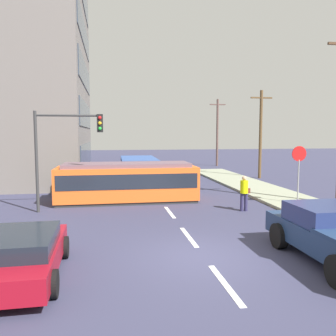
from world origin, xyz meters
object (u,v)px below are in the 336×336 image
object	(u,v)px
pedestrian_crossing	(244,191)
utility_pole_mid	(261,133)
streetcar_tram	(127,182)
parked_sedan_mid	(74,181)
stop_sign	(299,163)
traffic_light_mast	(65,141)
utility_pole_far	(217,131)
parked_sedan_near	(21,254)
city_bus	(139,169)

from	to	relation	value
pedestrian_crossing	utility_pole_mid	world-z (taller)	utility_pole_mid
streetcar_tram	utility_pole_mid	size ratio (longest dim) A/B	1.04
pedestrian_crossing	parked_sedan_mid	xyz separation A→B (m)	(-8.45, 7.27, -0.32)
parked_sedan_mid	stop_sign	world-z (taller)	stop_sign
streetcar_tram	pedestrian_crossing	distance (m)	6.26
traffic_light_mast	utility_pole_mid	world-z (taller)	utility_pole_mid
utility_pole_mid	utility_pole_far	bearing A→B (deg)	90.49
pedestrian_crossing	parked_sedan_near	bearing A→B (deg)	-142.29
streetcar_tram	stop_sign	distance (m)	8.90
stop_sign	traffic_light_mast	size ratio (longest dim) A/B	0.62
pedestrian_crossing	parked_sedan_mid	bearing A→B (deg)	139.28
pedestrian_crossing	stop_sign	xyz separation A→B (m)	(3.13, 0.72, 1.25)
streetcar_tram	utility_pole_mid	xyz separation A→B (m)	(11.20, 8.26, 2.65)
pedestrian_crossing	traffic_light_mast	xyz separation A→B (m)	(-8.26, 1.31, 2.37)
utility_pole_far	streetcar_tram	bearing A→B (deg)	-119.49
traffic_light_mast	stop_sign	bearing A→B (deg)	-2.96
stop_sign	utility_pole_far	size ratio (longest dim) A/B	0.39
city_bus	stop_sign	bearing A→B (deg)	-52.23
stop_sign	utility_pole_far	bearing A→B (deg)	83.17
pedestrian_crossing	utility_pole_far	size ratio (longest dim) A/B	0.22
city_bus	traffic_light_mast	size ratio (longest dim) A/B	1.25
pedestrian_crossing	traffic_light_mast	size ratio (longest dim) A/B	0.36
city_bus	utility_pole_mid	distance (m)	10.47
parked_sedan_mid	traffic_light_mast	bearing A→B (deg)	-88.17
streetcar_tram	utility_pole_far	size ratio (longest dim) A/B	0.99
city_bus	parked_sedan_near	distance (m)	17.19
stop_sign	utility_pole_far	distance (m)	22.44
stop_sign	traffic_light_mast	xyz separation A→B (m)	(-11.39, 0.59, 1.12)
streetcar_tram	city_bus	xyz separation A→B (m)	(1.18, 6.79, 0.00)
pedestrian_crossing	utility_pole_far	world-z (taller)	utility_pole_far
streetcar_tram	parked_sedan_near	size ratio (longest dim) A/B	1.70
streetcar_tram	traffic_light_mast	size ratio (longest dim) A/B	1.59
parked_sedan_mid	utility_pole_mid	distance (m)	15.29
streetcar_tram	parked_sedan_near	distance (m)	10.34
traffic_light_mast	utility_pole_far	size ratio (longest dim) A/B	0.62
streetcar_tram	city_bus	size ratio (longest dim) A/B	1.27
parked_sedan_near	utility_pole_mid	xyz separation A→B (m)	(14.34, 18.10, 3.10)
pedestrian_crossing	parked_sedan_mid	world-z (taller)	pedestrian_crossing
utility_pole_mid	pedestrian_crossing	bearing A→B (deg)	-116.99
utility_pole_far	city_bus	bearing A→B (deg)	-127.70
streetcar_tram	parked_sedan_near	world-z (taller)	streetcar_tram
streetcar_tram	stop_sign	world-z (taller)	stop_sign
stop_sign	utility_pole_mid	bearing A→B (deg)	75.74
pedestrian_crossing	parked_sedan_near	xyz separation A→B (m)	(-8.45, -6.53, -0.32)
utility_pole_mid	streetcar_tram	bearing A→B (deg)	-143.59
city_bus	parked_sedan_mid	bearing A→B (deg)	-146.83
parked_sedan_mid	utility_pole_far	world-z (taller)	utility_pole_far
utility_pole_far	pedestrian_crossing	bearing A→B (deg)	-104.18
utility_pole_mid	city_bus	bearing A→B (deg)	-171.63
stop_sign	parked_sedan_mid	bearing A→B (deg)	150.51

